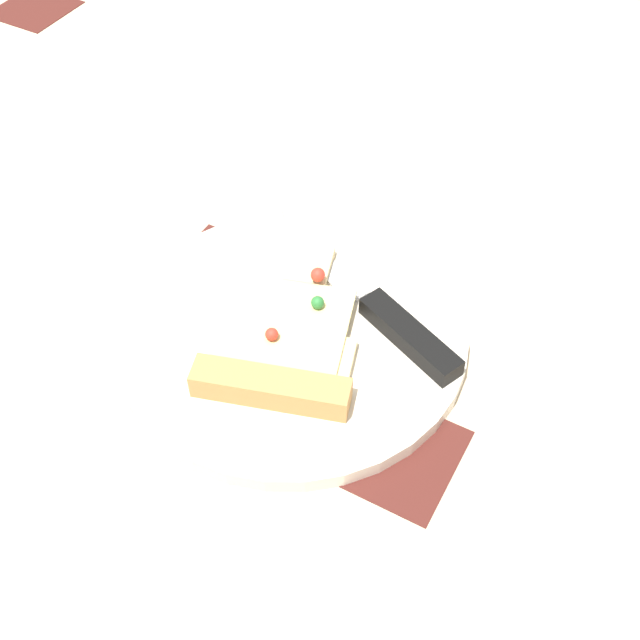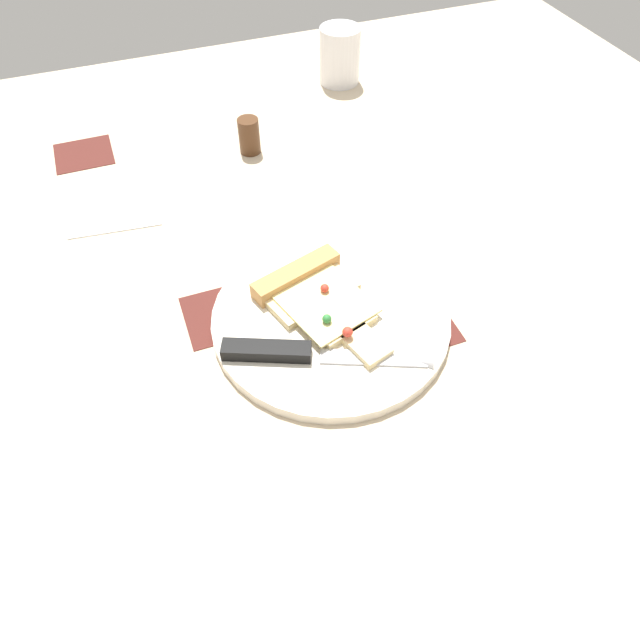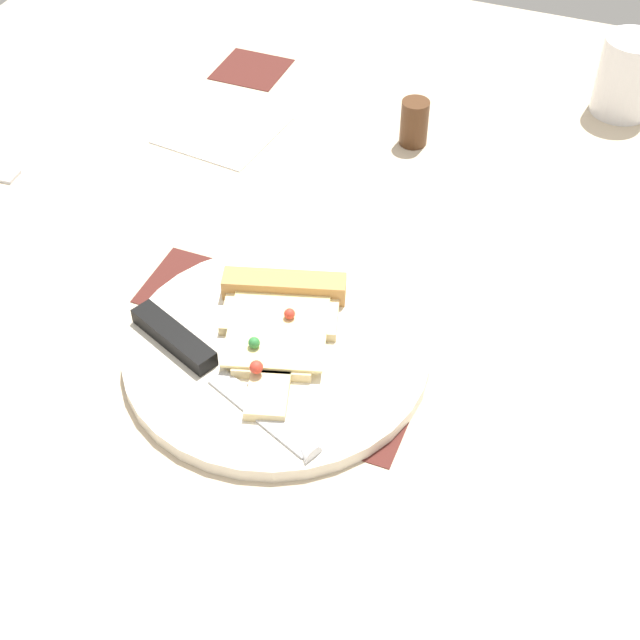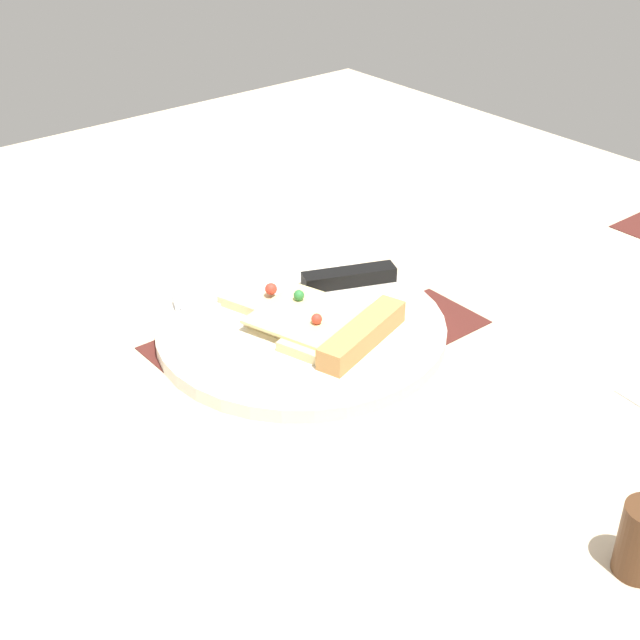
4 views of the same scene
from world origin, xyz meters
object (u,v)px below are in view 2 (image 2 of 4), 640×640
at_px(plate, 331,318).
at_px(pizza_slice, 318,297).
at_px(pepper_shaker, 249,136).
at_px(knife, 307,353).
at_px(drinking_glass, 340,55).
at_px(napkin, 114,203).

distance_m(plate, pizza_slice, 0.03).
bearing_deg(pepper_shaker, plate, -1.51).
height_order(knife, pepper_shaker, pepper_shaker).
bearing_deg(pepper_shaker, knife, -7.53).
bearing_deg(pizza_slice, drinking_glass, -131.50).
height_order(plate, knife, knife).
xyz_separation_m(plate, knife, (0.05, -0.05, 0.01)).
bearing_deg(pizza_slice, knife, 44.65).
xyz_separation_m(drinking_glass, pepper_shaker, (0.17, -0.22, -0.02)).
bearing_deg(drinking_glass, napkin, -62.94).
bearing_deg(napkin, drinking_glass, 117.06).
distance_m(pizza_slice, pepper_shaker, 0.36).
bearing_deg(plate, pizza_slice, -162.51).
height_order(drinking_glass, pepper_shaker, drinking_glass).
bearing_deg(pizza_slice, napkin, -72.36).
relative_size(knife, drinking_glass, 2.33).
xyz_separation_m(pizza_slice, napkin, (-0.30, -0.21, -0.02)).
height_order(plate, napkin, plate).
relative_size(plate, pizza_slice, 1.51).
height_order(pepper_shaker, napkin, pepper_shaker).
distance_m(knife, pepper_shaker, 0.44).
bearing_deg(pepper_shaker, drinking_glass, 126.99).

